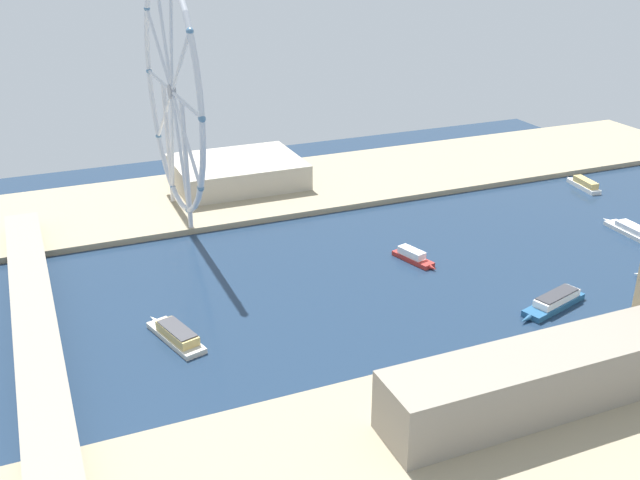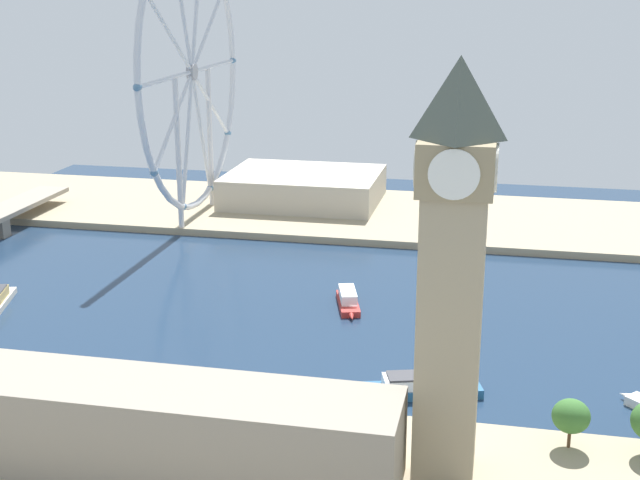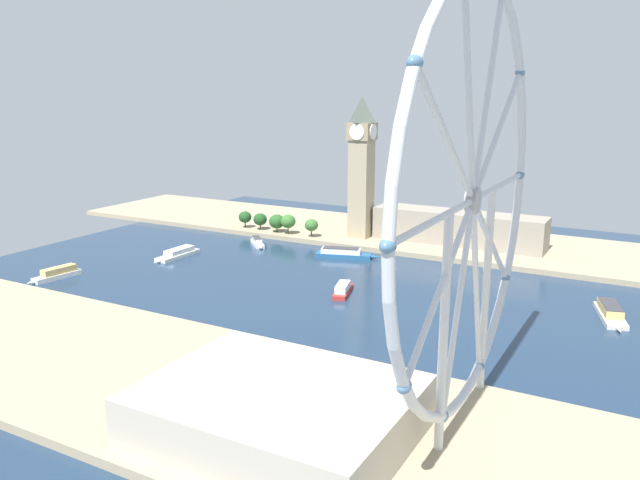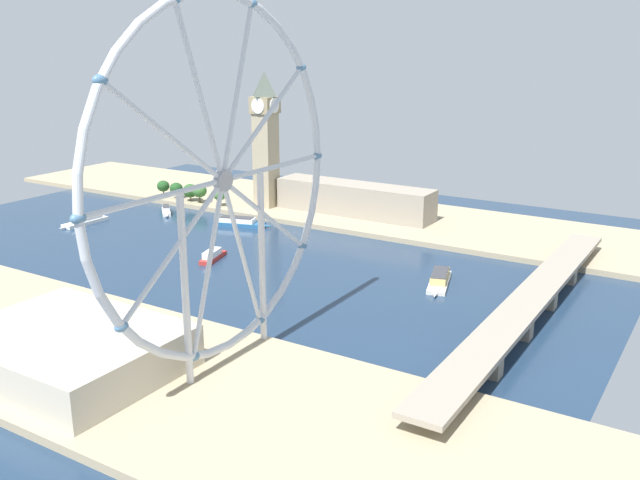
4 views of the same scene
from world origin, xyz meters
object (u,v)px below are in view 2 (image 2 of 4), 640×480
Objects in this scene: parliament_block at (157,428)px; tour_boat_1 at (421,386)px; ferris_wheel at (192,73)px; clock_tower at (452,269)px; riverside_hall at (304,187)px; tour_boat_4 at (348,300)px.

tour_boat_1 is (53.46, -51.26, -10.40)m from parliament_block.
parliament_block is 0.85× the size of ferris_wheel.
tour_boat_1 is (41.70, 8.92, -46.41)m from clock_tower.
ferris_wheel is at bearing 32.67° from clock_tower.
tour_boat_1 is at bearing -43.80° from parliament_block.
riverside_hall is at bearing 5.57° from parliament_block.
riverside_hall is 202.24m from tour_boat_1.
tour_boat_1 is at bearing -142.85° from ferris_wheel.
tour_boat_1 is at bearing -158.28° from riverside_hall.
clock_tower is at bearing -159.96° from riverside_hall.
clock_tower is at bearing 5.31° from tour_boat_4.
ferris_wheel is at bearing 17.40° from parliament_block.
ferris_wheel reaches higher than clock_tower.
parliament_block is 116.45m from tour_boat_4.
riverside_hall is 1.91× the size of tour_boat_1.
clock_tower reaches higher than riverside_hall.
parliament_block is 1.46× the size of riverside_hall.
riverside_hall is at bearing 20.04° from clock_tower.
tour_boat_4 is at bearing 21.02° from clock_tower.
ferris_wheel is at bearing -152.92° from tour_boat_4.
clock_tower is 119.10m from tour_boat_4.
parliament_block reaches higher than tour_boat_4.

